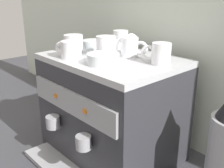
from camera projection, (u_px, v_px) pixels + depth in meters
The scene contains 12 objects.
ground_plane at pixel (112, 151), 1.23m from camera, with size 4.00×4.00×0.00m, color #38383D.
tiled_backsplash_wall at pixel (160, 14), 1.22m from camera, with size 2.80×0.03×1.17m, color silver.
espresso_machine at pixel (111, 107), 1.15m from camera, with size 0.54×0.51×0.44m.
ceramic_cup_0 at pixel (70, 49), 1.06m from camera, with size 0.12×0.08×0.07m.
ceramic_cup_1 at pixel (131, 47), 1.07m from camera, with size 0.11×0.07×0.08m.
ceramic_cup_2 at pixel (74, 44), 1.14m from camera, with size 0.12×0.08×0.07m.
ceramic_cup_3 at pixel (160, 53), 0.97m from camera, with size 0.10×0.08×0.08m.
ceramic_cup_4 at pixel (107, 46), 1.07m from camera, with size 0.09×0.11×0.08m.
ceramic_cup_5 at pixel (122, 40), 1.21m from camera, with size 0.10×0.09×0.08m.
ceramic_bowl_0 at pixel (103, 59), 0.97m from camera, with size 0.12×0.12×0.04m.
ceramic_bowl_1 at pixel (94, 44), 1.23m from camera, with size 0.11×0.11×0.04m.
milk_pitcher at pixel (52, 111), 1.49m from camera, with size 0.09×0.09×0.12m, color #B7B7BC.
Camera 1 is at (0.78, -0.71, 0.70)m, focal length 43.28 mm.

